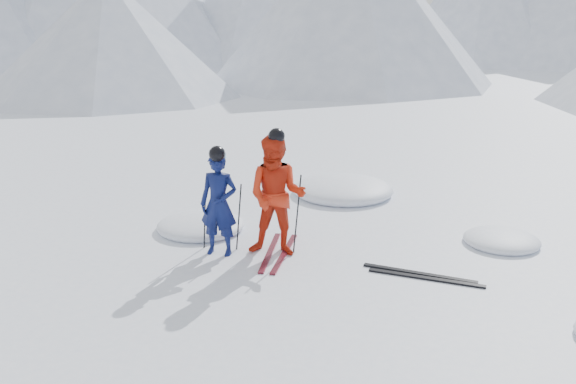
# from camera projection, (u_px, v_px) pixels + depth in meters

# --- Properties ---
(ground) EXTENTS (160.00, 160.00, 0.00)m
(ground) POSITION_uv_depth(u_px,v_px,m) (395.00, 281.00, 8.88)
(ground) COLOR white
(ground) RESTS_ON ground
(skier_blue) EXTENTS (0.62, 0.42, 1.68)m
(skier_blue) POSITION_uv_depth(u_px,v_px,m) (219.00, 204.00, 9.66)
(skier_blue) COLOR #0C1448
(skier_blue) RESTS_ON ground
(skier_red) EXTENTS (0.98, 0.79, 1.95)m
(skier_red) POSITION_uv_depth(u_px,v_px,m) (277.00, 196.00, 9.62)
(skier_red) COLOR red
(skier_red) RESTS_ON ground
(pole_blue_left) EXTENTS (0.11, 0.08, 1.12)m
(pole_blue_left) POSITION_uv_depth(u_px,v_px,m) (205.00, 217.00, 9.94)
(pole_blue_left) COLOR black
(pole_blue_left) RESTS_ON ground
(pole_blue_right) EXTENTS (0.11, 0.07, 1.12)m
(pole_blue_right) POSITION_uv_depth(u_px,v_px,m) (239.00, 217.00, 9.92)
(pole_blue_right) COLOR black
(pole_blue_right) RESTS_ON ground
(pole_red_left) EXTENTS (0.13, 0.10, 1.30)m
(pole_red_left) POSITION_uv_depth(u_px,v_px,m) (263.00, 210.00, 10.00)
(pole_red_left) COLOR black
(pole_red_left) RESTS_ON ground
(pole_red_right) EXTENTS (0.13, 0.09, 1.30)m
(pole_red_right) POSITION_uv_depth(u_px,v_px,m) (297.00, 214.00, 9.78)
(pole_red_right) COLOR black
(pole_red_right) RESTS_ON ground
(ski_worn_left) EXTENTS (0.23, 1.70, 0.03)m
(ski_worn_left) POSITION_uv_depth(u_px,v_px,m) (270.00, 252.00, 9.91)
(ski_worn_left) COLOR black
(ski_worn_left) RESTS_ON ground
(ski_worn_right) EXTENTS (0.11, 1.70, 0.03)m
(ski_worn_right) POSITION_uv_depth(u_px,v_px,m) (284.00, 253.00, 9.86)
(ski_worn_right) COLOR black
(ski_worn_right) RESTS_ON ground
(ski_loose_a) EXTENTS (1.69, 0.41, 0.03)m
(ski_loose_a) POSITION_uv_depth(u_px,v_px,m) (419.00, 273.00, 9.10)
(ski_loose_a) COLOR black
(ski_loose_a) RESTS_ON ground
(ski_loose_b) EXTENTS (1.69, 0.35, 0.03)m
(ski_loose_b) POSITION_uv_depth(u_px,v_px,m) (426.00, 278.00, 8.94)
(ski_loose_b) COLOR black
(ski_loose_b) RESTS_ON ground
(snow_lumps) EXTENTS (7.72, 7.08, 0.48)m
(snow_lumps) POSITION_uv_depth(u_px,v_px,m) (346.00, 215.00, 11.78)
(snow_lumps) COLOR white
(snow_lumps) RESTS_ON ground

